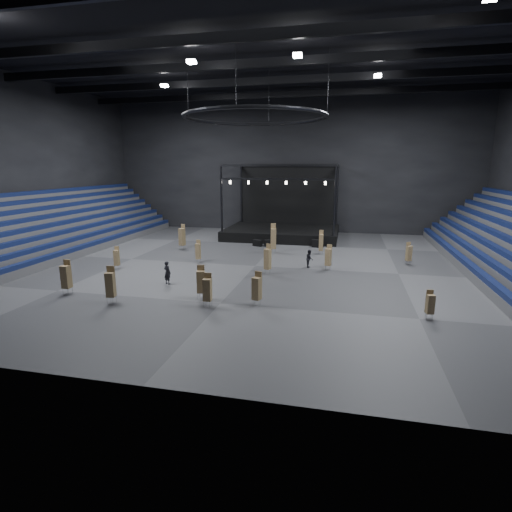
% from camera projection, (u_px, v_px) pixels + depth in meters
% --- Properties ---
extents(floor, '(50.00, 50.00, 0.00)m').
position_uv_depth(floor, '(255.00, 266.00, 36.57)').
color(floor, '#434346').
rests_on(floor, ground).
extents(ceiling, '(50.00, 42.00, 0.20)m').
position_uv_depth(ceiling, '(255.00, 53.00, 32.60)').
color(ceiling, black).
rests_on(ceiling, wall_back).
extents(wall_back, '(50.00, 0.20, 18.00)m').
position_uv_depth(wall_back, '(289.00, 166.00, 54.56)').
color(wall_back, black).
rests_on(wall_back, ground).
extents(wall_front, '(50.00, 0.20, 18.00)m').
position_uv_depth(wall_front, '(128.00, 165.00, 14.61)').
color(wall_front, black).
rests_on(wall_front, ground).
extents(wall_left, '(0.20, 42.00, 18.00)m').
position_uv_depth(wall_left, '(12.00, 165.00, 39.97)').
color(wall_left, black).
rests_on(wall_left, ground).
extents(bleachers_left, '(7.20, 40.00, 6.40)m').
position_uv_depth(bleachers_left, '(39.00, 238.00, 41.13)').
color(bleachers_left, '#4B4B4D').
rests_on(bleachers_left, floor).
extents(stage, '(14.00, 10.00, 9.20)m').
position_uv_depth(stage, '(283.00, 225.00, 51.69)').
color(stage, black).
rests_on(stage, floor).
extents(truss_ring, '(12.30, 12.30, 5.15)m').
position_uv_depth(truss_ring, '(255.00, 117.00, 33.70)').
color(truss_ring, black).
rests_on(truss_ring, ceiling).
extents(roof_girders, '(49.00, 30.35, 0.70)m').
position_uv_depth(roof_girders, '(255.00, 63.00, 32.78)').
color(roof_girders, black).
rests_on(roof_girders, ceiling).
extents(floodlights, '(28.60, 16.60, 0.25)m').
position_uv_depth(floodlights, '(243.00, 59.00, 29.10)').
color(floodlights, white).
rests_on(floodlights, roof_girders).
extents(flight_case_left, '(1.19, 0.92, 0.71)m').
position_uv_depth(flight_case_left, '(258.00, 243.00, 45.63)').
color(flight_case_left, black).
rests_on(flight_case_left, floor).
extents(flight_case_mid, '(1.19, 0.92, 0.71)m').
position_uv_depth(flight_case_mid, '(269.00, 243.00, 45.63)').
color(flight_case_mid, black).
rests_on(flight_case_mid, floor).
extents(flight_case_right, '(1.33, 0.75, 0.85)m').
position_uv_depth(flight_case_right, '(318.00, 244.00, 44.88)').
color(flight_case_right, black).
rests_on(flight_case_right, floor).
extents(chair_stack_0, '(0.46, 0.46, 2.51)m').
position_uv_depth(chair_stack_0, '(321.00, 242.00, 41.18)').
color(chair_stack_0, silver).
rests_on(chair_stack_0, floor).
extents(chair_stack_1, '(0.48, 0.48, 2.05)m').
position_uv_depth(chair_stack_1, '(117.00, 257.00, 35.19)').
color(chair_stack_1, silver).
rests_on(chair_stack_1, floor).
extents(chair_stack_2, '(0.60, 0.60, 2.26)m').
position_uv_depth(chair_stack_2, '(328.00, 257.00, 34.94)').
color(chair_stack_2, silver).
rests_on(chair_stack_2, floor).
extents(chair_stack_3, '(0.65, 0.65, 2.35)m').
position_uv_depth(chair_stack_3, '(201.00, 281.00, 27.30)').
color(chair_stack_3, silver).
rests_on(chair_stack_3, floor).
extents(chair_stack_4, '(0.42, 0.42, 2.18)m').
position_uv_depth(chair_stack_4, '(198.00, 251.00, 37.62)').
color(chair_stack_4, silver).
rests_on(chair_stack_4, floor).
extents(chair_stack_5, '(0.64, 0.64, 2.51)m').
position_uv_depth(chair_stack_5, '(110.00, 284.00, 26.40)').
color(chair_stack_5, silver).
rests_on(chair_stack_5, floor).
extents(chair_stack_6, '(0.57, 0.57, 2.10)m').
position_uv_depth(chair_stack_6, '(409.00, 253.00, 36.85)').
color(chair_stack_6, silver).
rests_on(chair_stack_6, floor).
extents(chair_stack_7, '(0.62, 0.62, 2.57)m').
position_uv_depth(chair_stack_7, '(268.00, 259.00, 33.64)').
color(chair_stack_7, silver).
rests_on(chair_stack_7, floor).
extents(chair_stack_8, '(0.64, 0.64, 2.28)m').
position_uv_depth(chair_stack_8, '(257.00, 288.00, 25.91)').
color(chair_stack_8, silver).
rests_on(chair_stack_8, floor).
extents(chair_stack_9, '(0.66, 0.66, 3.11)m').
position_uv_depth(chair_stack_9, '(273.00, 238.00, 41.77)').
color(chair_stack_9, silver).
rests_on(chair_stack_9, floor).
extents(chair_stack_10, '(0.51, 0.51, 1.78)m').
position_uv_depth(chair_stack_10, '(430.00, 304.00, 23.69)').
color(chair_stack_10, silver).
rests_on(chair_stack_10, floor).
extents(chair_stack_11, '(0.71, 0.71, 2.78)m').
position_uv_depth(chair_stack_11, '(182.00, 236.00, 43.51)').
color(chair_stack_11, silver).
rests_on(chair_stack_11, floor).
extents(chair_stack_12, '(0.55, 0.55, 2.48)m').
position_uv_depth(chair_stack_12, '(66.00, 276.00, 28.27)').
color(chair_stack_12, silver).
rests_on(chair_stack_12, floor).
extents(chair_stack_13, '(0.54, 0.54, 2.24)m').
position_uv_depth(chair_stack_13, '(207.00, 289.00, 25.72)').
color(chair_stack_13, silver).
rests_on(chair_stack_13, floor).
extents(man_center, '(0.78, 0.66, 1.81)m').
position_uv_depth(man_center, '(167.00, 273.00, 30.78)').
color(man_center, black).
rests_on(man_center, floor).
extents(crew_member, '(0.69, 0.85, 1.62)m').
position_uv_depth(crew_member, '(309.00, 259.00, 35.87)').
color(crew_member, black).
rests_on(crew_member, floor).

